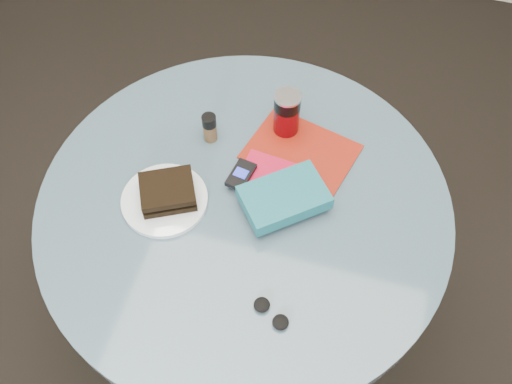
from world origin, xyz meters
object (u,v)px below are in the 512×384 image
(plate, at_px, (165,200))
(red_book, at_px, (275,179))
(headphones, at_px, (271,313))
(mp3_player, at_px, (241,175))
(table, at_px, (245,234))
(novel, at_px, (284,197))
(sandwich, at_px, (168,192))
(magazine, at_px, (301,152))
(soda_can, at_px, (287,113))
(pepper_grinder, at_px, (210,128))

(plate, height_order, red_book, red_book)
(plate, distance_m, headphones, 0.38)
(red_book, height_order, mp3_player, mp3_player)
(table, xyz_separation_m, red_book, (0.06, 0.07, 0.18))
(headphones, bearing_deg, mp3_player, 116.94)
(novel, height_order, mp3_player, novel)
(mp3_player, bearing_deg, novel, -19.85)
(sandwich, relative_size, magazine, 0.61)
(plate, height_order, novel, novel)
(plate, distance_m, novel, 0.29)
(soda_can, xyz_separation_m, mp3_player, (-0.07, -0.19, -0.04))
(magazine, relative_size, novel, 1.35)
(red_book, xyz_separation_m, novel, (0.04, -0.06, 0.03))
(pepper_grinder, xyz_separation_m, headphones, (0.28, -0.42, -0.03))
(table, xyz_separation_m, soda_can, (0.04, 0.24, 0.23))
(pepper_grinder, relative_size, headphones, 0.87)
(plate, bearing_deg, magazine, 39.90)
(table, relative_size, pepper_grinder, 11.99)
(soda_can, relative_size, headphones, 1.32)
(pepper_grinder, bearing_deg, red_book, -24.12)
(novel, bearing_deg, soda_can, 63.31)
(pepper_grinder, distance_m, red_book, 0.22)
(pepper_grinder, distance_m, headphones, 0.51)
(soda_can, bearing_deg, plate, -127.08)
(sandwich, bearing_deg, plate, -139.83)
(red_book, bearing_deg, mp3_player, -159.88)
(soda_can, distance_m, red_book, 0.18)
(red_book, bearing_deg, sandwich, -146.25)
(mp3_player, relative_size, headphones, 0.94)
(pepper_grinder, height_order, magazine, pepper_grinder)
(soda_can, relative_size, novel, 0.65)
(plate, relative_size, magazine, 0.79)
(sandwich, height_order, headphones, sandwich)
(novel, bearing_deg, mp3_player, 120.52)
(table, xyz_separation_m, pepper_grinder, (-0.14, 0.16, 0.21))
(sandwich, height_order, novel, same)
(table, distance_m, plate, 0.26)
(red_book, bearing_deg, pepper_grinder, 162.25)
(plate, relative_size, soda_can, 1.64)
(plate, relative_size, sandwich, 1.29)
(red_book, relative_size, mp3_player, 1.96)
(sandwich, bearing_deg, headphones, -34.74)
(sandwich, xyz_separation_m, magazine, (0.27, 0.23, -0.03))
(mp3_player, bearing_deg, table, -66.72)
(sandwich, distance_m, headphones, 0.38)
(mp3_player, xyz_separation_m, headphones, (0.16, -0.32, -0.02))
(sandwich, bearing_deg, pepper_grinder, 80.28)
(table, xyz_separation_m, novel, (0.10, 0.01, 0.20))
(sandwich, xyz_separation_m, soda_can, (0.22, 0.29, 0.03))
(soda_can, height_order, pepper_grinder, soda_can)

